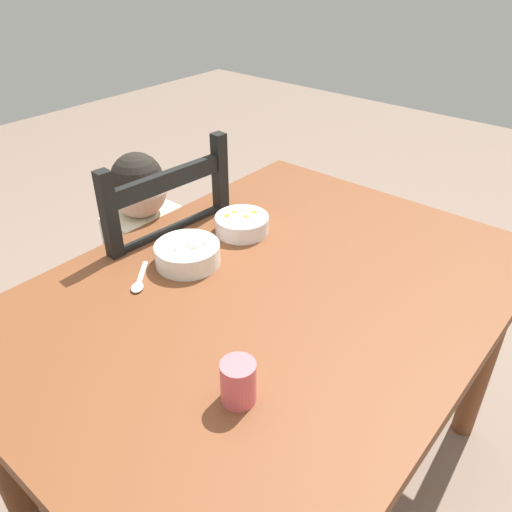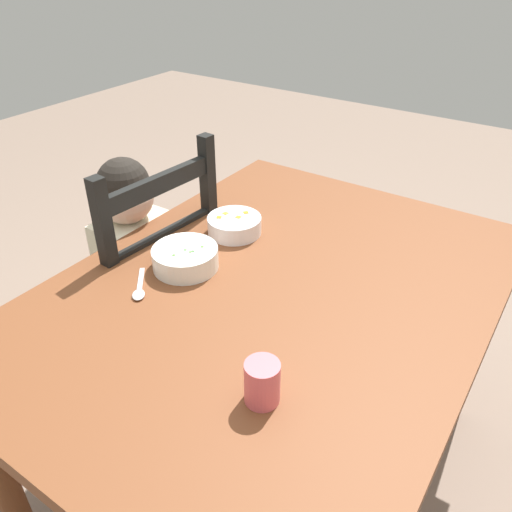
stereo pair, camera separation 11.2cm
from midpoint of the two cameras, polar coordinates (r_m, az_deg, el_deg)
ground_plane at (r=1.80m, az=-0.43°, el=-23.11°), size 8.00×8.00×0.00m
dining_table at (r=1.31m, az=-0.54°, el=-7.03°), size 1.32×0.97×0.75m
dining_chair at (r=1.75m, az=-14.09°, el=-4.59°), size 0.45×0.45×0.99m
child_figure at (r=1.66m, az=-14.68°, el=-0.11°), size 0.32×0.31×0.94m
bowl_of_peas at (r=1.33m, az=-10.27°, el=-0.22°), size 0.17×0.17×0.06m
bowl_of_carrots at (r=1.46m, az=-4.62°, el=3.45°), size 0.15×0.15×0.05m
spoon at (r=1.28m, az=-15.34°, el=-3.74°), size 0.12×0.10×0.01m
drinking_cup at (r=0.96m, az=-2.76°, el=-14.00°), size 0.07×0.07×0.09m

